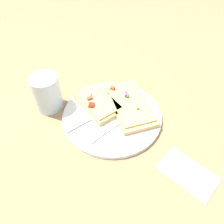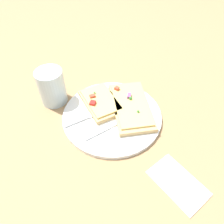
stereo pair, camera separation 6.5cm
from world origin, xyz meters
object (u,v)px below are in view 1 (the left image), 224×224
(fork, at_px, (119,122))
(pizza_slice_corner, at_px, (99,102))
(knife, at_px, (91,117))
(napkin, at_px, (188,173))
(pizza_slice_main, at_px, (129,104))
(plate, at_px, (112,116))
(drinking_glass, at_px, (47,93))

(fork, height_order, pizza_slice_corner, pizza_slice_corner)
(knife, height_order, napkin, knife)
(pizza_slice_main, relative_size, pizza_slice_corner, 1.43)
(plate, bearing_deg, drinking_glass, -149.76)
(knife, relative_size, napkin, 1.50)
(pizza_slice_corner, relative_size, napkin, 1.20)
(pizza_slice_main, distance_m, drinking_glass, 0.25)
(pizza_slice_main, bearing_deg, napkin, 13.92)
(plate, height_order, pizza_slice_corner, pizza_slice_corner)
(fork, bearing_deg, napkin, -84.43)
(knife, relative_size, pizza_slice_main, 0.87)
(drinking_glass, distance_m, napkin, 0.45)
(pizza_slice_corner, bearing_deg, drinking_glass, -127.76)
(knife, height_order, drinking_glass, drinking_glass)
(plate, xyz_separation_m, knife, (-0.03, -0.05, 0.01))
(fork, xyz_separation_m, napkin, (0.23, 0.00, -0.01))
(fork, distance_m, pizza_slice_corner, 0.10)
(pizza_slice_main, relative_size, drinking_glass, 2.06)
(fork, xyz_separation_m, pizza_slice_main, (-0.02, 0.07, 0.01))
(plate, xyz_separation_m, drinking_glass, (-0.17, -0.10, 0.05))
(pizza_slice_main, bearing_deg, knife, -84.51)
(pizza_slice_main, xyz_separation_m, napkin, (0.25, -0.07, -0.02))
(knife, height_order, pizza_slice_main, pizza_slice_main)
(plate, distance_m, pizza_slice_main, 0.07)
(pizza_slice_main, height_order, drinking_glass, drinking_glass)
(fork, height_order, drinking_glass, drinking_glass)
(drinking_glass, height_order, napkin, drinking_glass)
(pizza_slice_corner, height_order, drinking_glass, drinking_glass)
(drinking_glass, bearing_deg, knife, 19.34)
(fork, bearing_deg, plate, 82.67)
(plate, bearing_deg, knife, -123.58)
(fork, bearing_deg, knife, 126.60)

